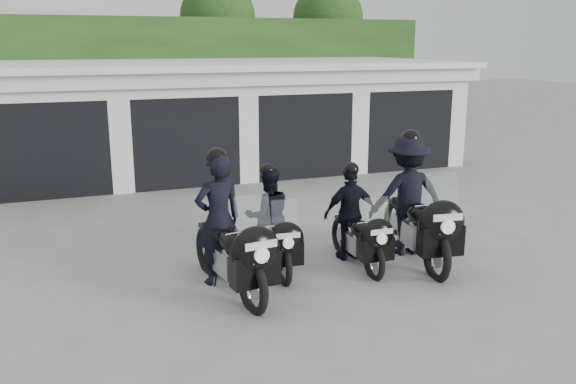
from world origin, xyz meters
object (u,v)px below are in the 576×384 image
object	(u,v)px
police_bike_c	(354,220)
police_bike_d	(412,203)
police_bike_b	(271,223)
police_bike_a	(228,235)

from	to	relation	value
police_bike_c	police_bike_d	size ratio (longest dim) A/B	0.77
police_bike_d	police_bike_c	bearing A→B (deg)	-177.75
police_bike_b	police_bike_c	xyz separation A→B (m)	(1.32, -0.28, -0.00)
police_bike_b	police_bike_d	size ratio (longest dim) A/B	0.78
police_bike_a	police_bike_d	world-z (taller)	police_bike_d
police_bike_b	police_bike_c	distance (m)	1.35
police_bike_a	police_bike_d	xyz separation A→B (m)	(3.20, 0.31, 0.09)
police_bike_b	police_bike_c	bearing A→B (deg)	-7.98
police_bike_c	police_bike_d	bearing A→B (deg)	-3.72
police_bike_a	police_bike_b	xyz separation A→B (m)	(0.89, 0.70, -0.12)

